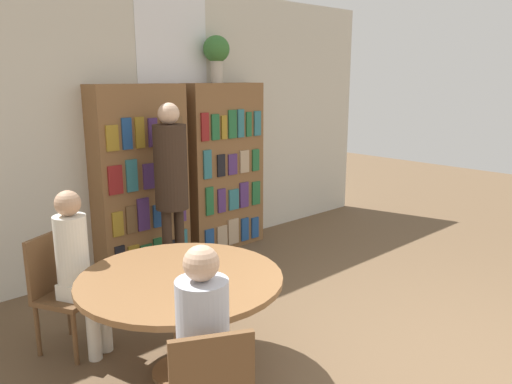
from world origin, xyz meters
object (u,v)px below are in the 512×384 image
at_px(seated_reader_right, 202,342).
at_px(seated_reader_left, 78,264).
at_px(bookshelf_right, 224,167).
at_px(reading_table, 181,290).
at_px(bookshelf_left, 141,180).
at_px(flower_vase, 216,52).
at_px(chair_left_side, 60,286).
at_px(librarian_standing, 171,174).

bearing_deg(seated_reader_right, seated_reader_left, 116.91).
xyz_separation_m(bookshelf_right, reading_table, (-1.96, -1.93, -0.35)).
distance_m(bookshelf_left, flower_vase, 1.69).
height_order(bookshelf_left, chair_left_side, bookshelf_left).
xyz_separation_m(chair_left_side, librarian_standing, (1.35, 0.51, 0.62)).
distance_m(chair_left_side, librarian_standing, 1.57).
xyz_separation_m(bookshelf_left, chair_left_side, (-1.30, -1.01, -0.48)).
bearing_deg(reading_table, bookshelf_right, 44.55).
distance_m(bookshelf_right, flower_vase, 1.33).
bearing_deg(librarian_standing, reading_table, -121.72).
relative_size(seated_reader_right, librarian_standing, 0.69).
bearing_deg(flower_vase, librarian_standing, -153.08).
bearing_deg(chair_left_side, flower_vase, 176.50).
bearing_deg(seated_reader_right, bookshelf_left, 92.62).
xyz_separation_m(chair_left_side, seated_reader_left, (0.08, -0.16, 0.20)).
height_order(seated_reader_left, seated_reader_right, seated_reader_left).
distance_m(bookshelf_right, librarian_standing, 1.20).
bearing_deg(flower_vase, seated_reader_right, -130.10).
xyz_separation_m(flower_vase, chair_left_side, (-2.35, -1.02, -1.81)).
xyz_separation_m(bookshelf_left, bookshelf_right, (1.13, 0.00, 0.00)).
relative_size(bookshelf_right, librarian_standing, 1.09).
height_order(bookshelf_left, seated_reader_right, bookshelf_left).
distance_m(reading_table, librarian_standing, 1.75).
relative_size(flower_vase, reading_table, 0.38).
xyz_separation_m(bookshelf_left, librarian_standing, (0.05, -0.50, 0.14)).
distance_m(flower_vase, seated_reader_right, 3.87).
xyz_separation_m(reading_table, librarian_standing, (0.88, 1.43, 0.49)).
relative_size(bookshelf_left, seated_reader_right, 1.58).
relative_size(seated_reader_left, librarian_standing, 0.69).
bearing_deg(seated_reader_left, chair_left_side, -90.00).
bearing_deg(flower_vase, reading_table, -134.18).
height_order(bookshelf_left, seated_reader_left, bookshelf_left).
height_order(bookshelf_right, flower_vase, flower_vase).
height_order(reading_table, librarian_standing, librarian_standing).
distance_m(flower_vase, seated_reader_left, 3.02).
bearing_deg(bookshelf_right, librarian_standing, -155.04).
bearing_deg(reading_table, seated_reader_left, 116.93).
height_order(bookshelf_left, librarian_standing, bookshelf_left).
height_order(flower_vase, seated_reader_right, flower_vase).
relative_size(bookshelf_right, seated_reader_right, 1.58).
relative_size(chair_left_side, librarian_standing, 0.50).
distance_m(flower_vase, librarian_standing, 1.63).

